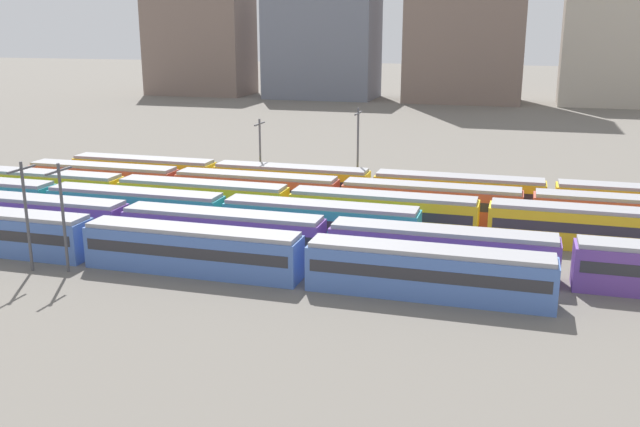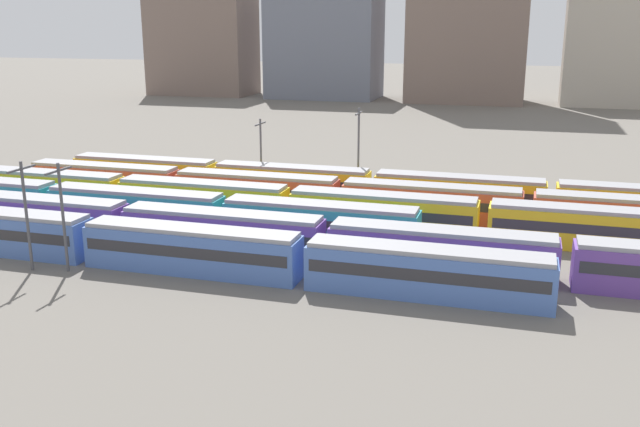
% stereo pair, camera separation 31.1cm
% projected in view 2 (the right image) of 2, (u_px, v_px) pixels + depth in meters
% --- Properties ---
extents(ground_plane, '(600.00, 600.00, 0.00)m').
position_uv_depth(ground_plane, '(91.00, 215.00, 73.72)').
color(ground_plane, '#666059').
extents(train_track_0, '(55.80, 3.06, 3.75)m').
position_uv_depth(train_track_0, '(192.00, 249.00, 56.24)').
color(train_track_0, '#4C70BC').
rests_on(train_track_0, ground_plane).
extents(train_track_1, '(112.50, 3.06, 3.75)m').
position_uv_depth(train_track_1, '(566.00, 262.00, 53.24)').
color(train_track_1, '#6B429E').
rests_on(train_track_1, ground_plane).
extents(train_track_2, '(55.80, 3.06, 3.75)m').
position_uv_depth(train_track_2, '(136.00, 208.00, 68.92)').
color(train_track_2, teal).
rests_on(train_track_2, ground_plane).
extents(train_track_3, '(93.60, 3.06, 3.75)m').
position_uv_depth(train_track_3, '(383.00, 212.00, 67.30)').
color(train_track_3, yellow).
rests_on(train_track_3, ground_plane).
extents(train_track_4, '(112.50, 3.06, 3.75)m').
position_uv_depth(train_track_4, '(528.00, 209.00, 68.48)').
color(train_track_4, '#BC4C38').
rests_on(train_track_4, ground_plane).
extents(train_track_5, '(112.50, 3.06, 3.75)m').
position_uv_depth(train_track_5, '(551.00, 198.00, 72.68)').
color(train_track_5, yellow).
rests_on(train_track_5, ground_plane).
extents(catenary_pole_0, '(0.24, 3.20, 8.99)m').
position_uv_depth(catenary_pole_0, '(26.00, 210.00, 55.86)').
color(catenary_pole_0, '#4C4C51').
rests_on(catenary_pole_0, ground_plane).
extents(catenary_pole_1, '(0.24, 3.20, 10.24)m').
position_uv_depth(catenary_pole_1, '(358.00, 148.00, 80.18)').
color(catenary_pole_1, '#4C4C51').
rests_on(catenary_pole_1, ground_plane).
extents(catenary_pole_2, '(0.24, 3.20, 8.92)m').
position_uv_depth(catenary_pole_2, '(63.00, 212.00, 55.57)').
color(catenary_pole_2, '#4C4C51').
rests_on(catenary_pole_2, ground_plane).
extents(catenary_pole_3, '(0.24, 3.20, 8.61)m').
position_uv_depth(catenary_pole_3, '(261.00, 150.00, 83.48)').
color(catenary_pole_3, '#4C4C51').
rests_on(catenary_pole_3, ground_plane).
extents(distant_building_0, '(28.18, 16.45, 30.50)m').
position_uv_depth(distant_building_0, '(202.00, 39.00, 197.20)').
color(distant_building_0, '#7A665B').
rests_on(distant_building_0, ground_plane).
extents(distant_building_1, '(29.01, 17.81, 29.26)m').
position_uv_depth(distant_building_1, '(325.00, 42.00, 187.60)').
color(distant_building_1, slate).
rests_on(distant_building_1, ground_plane).
extents(distant_building_3, '(21.90, 12.79, 26.29)m').
position_uv_depth(distant_building_3, '(612.00, 51.00, 168.45)').
color(distant_building_3, '#B2A899').
rests_on(distant_building_3, ground_plane).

